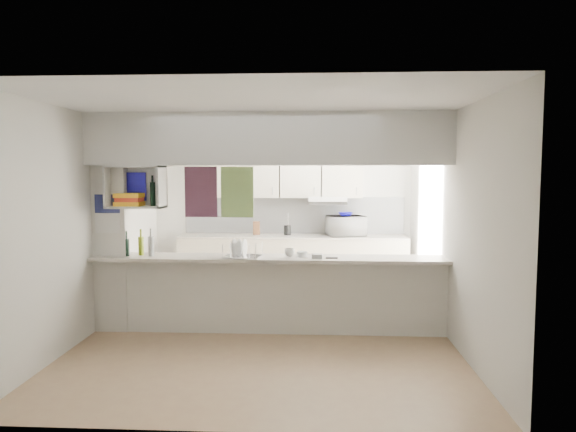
# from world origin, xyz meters

# --- Properties ---
(floor) EXTENTS (4.80, 4.80, 0.00)m
(floor) POSITION_xyz_m (0.00, 0.00, 0.00)
(floor) COLOR #A37D5F
(floor) RESTS_ON ground
(ceiling) EXTENTS (4.80, 4.80, 0.00)m
(ceiling) POSITION_xyz_m (0.00, 0.00, 2.60)
(ceiling) COLOR white
(ceiling) RESTS_ON wall_back
(wall_back) EXTENTS (4.20, 0.00, 4.20)m
(wall_back) POSITION_xyz_m (0.00, 2.40, 1.30)
(wall_back) COLOR silver
(wall_back) RESTS_ON floor
(wall_left) EXTENTS (0.00, 4.80, 4.80)m
(wall_left) POSITION_xyz_m (-2.10, 0.00, 1.30)
(wall_left) COLOR silver
(wall_left) RESTS_ON floor
(wall_right) EXTENTS (0.00, 4.80, 4.80)m
(wall_right) POSITION_xyz_m (2.10, 0.00, 1.30)
(wall_right) COLOR silver
(wall_right) RESTS_ON floor
(servery_partition) EXTENTS (4.20, 0.50, 2.60)m
(servery_partition) POSITION_xyz_m (-0.17, 0.00, 1.66)
(servery_partition) COLOR silver
(servery_partition) RESTS_ON floor
(cubby_shelf) EXTENTS (0.65, 0.35, 0.50)m
(cubby_shelf) POSITION_xyz_m (-1.57, -0.06, 1.71)
(cubby_shelf) COLOR white
(cubby_shelf) RESTS_ON bulkhead
(kitchen_run) EXTENTS (3.60, 0.63, 2.24)m
(kitchen_run) POSITION_xyz_m (0.16, 2.14, 0.83)
(kitchen_run) COLOR beige
(kitchen_run) RESTS_ON floor
(microwave) EXTENTS (0.65, 0.52, 0.32)m
(microwave) POSITION_xyz_m (1.04, 2.08, 1.08)
(microwave) COLOR white
(microwave) RESTS_ON bench_top
(bowl) EXTENTS (0.23, 0.23, 0.06)m
(bowl) POSITION_xyz_m (1.03, 2.08, 1.27)
(bowl) COLOR #100C8E
(bowl) RESTS_ON microwave
(dish_rack) EXTENTS (0.47, 0.38, 0.22)m
(dish_rack) POSITION_xyz_m (-0.30, -0.05, 1.01)
(dish_rack) COLOR silver
(dish_rack) RESTS_ON breakfast_bar
(cup) EXTENTS (0.14, 0.14, 0.09)m
(cup) POSITION_xyz_m (0.26, -0.06, 0.98)
(cup) COLOR white
(cup) RESTS_ON dish_rack
(wine_bottles) EXTENTS (0.37, 0.15, 0.33)m
(wine_bottles) POSITION_xyz_m (-1.54, -0.02, 1.04)
(wine_bottles) COLOR black
(wine_bottles) RESTS_ON breakfast_bar
(plastic_tubs) EXTENTS (0.48, 0.21, 0.06)m
(plastic_tubs) POSITION_xyz_m (0.48, -0.04, 0.95)
(plastic_tubs) COLOR silver
(plastic_tubs) RESTS_ON breakfast_bar
(utensil_jar) EXTENTS (0.11, 0.11, 0.16)m
(utensil_jar) POSITION_xyz_m (0.11, 2.15, 1.00)
(utensil_jar) COLOR black
(utensil_jar) RESTS_ON bench_top
(knife_block) EXTENTS (0.11, 0.09, 0.22)m
(knife_block) POSITION_xyz_m (-0.39, 2.18, 1.03)
(knife_block) COLOR #52311C
(knife_block) RESTS_ON bench_top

